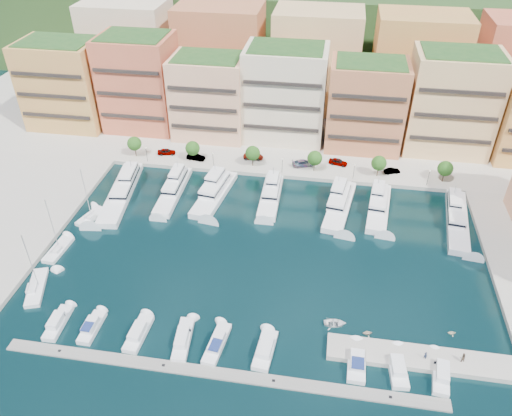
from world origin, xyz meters
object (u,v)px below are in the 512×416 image
object	(u,v)px
yacht_2	(215,191)
car_3	(303,163)
lamppost_3	(354,169)
cruiser_4	(217,344)
lamppost_1	(213,157)
yacht_0	(122,189)
tree_1	(193,148)
car_5	(392,171)
tender_3	(452,333)
car_2	(253,156)
sailboat_0	(37,288)
person_1	(463,357)
tree_0	(134,144)
cruiser_2	(138,334)
cruiser_7	(357,362)
cruiser_9	(441,374)
tree_3	(315,158)
cruiser_1	(92,327)
car_4	(338,162)
lamppost_0	(146,152)
yacht_3	(271,194)
tree_5	(445,169)
tree_4	(379,163)
cruiser_5	(265,350)
cruiser_3	(183,340)
sailboat_1	(58,250)
yacht_4	(340,203)
sailboat_2	(91,217)
cruiser_0	(58,323)
tender_0	(335,323)
person_0	(425,355)
yacht_5	(379,205)
lamppost_4	(429,175)
tender_1	(368,333)
yacht_1	(174,188)
yacht_6	(457,217)
car_0	(166,152)
tree_2	(253,153)

from	to	relation	value
yacht_2	car_3	world-z (taller)	yacht_2
lamppost_3	cruiser_4	size ratio (longest dim) A/B	0.46
lamppost_1	lamppost_3	distance (m)	36.00
yacht_0	tree_1	bearing A→B (deg)	50.95
car_3	car_5	bearing A→B (deg)	-110.47
tender_3	car_2	size ratio (longest dim) A/B	0.27
sailboat_0	person_1	size ratio (longest dim) A/B	7.19
tree_0	cruiser_2	bearing A→B (deg)	-69.43
cruiser_7	car_2	bearing A→B (deg)	113.89
cruiser_4	cruiser_9	size ratio (longest dim) A/B	1.07
tree_3	cruiser_1	bearing A→B (deg)	-120.85
tree_0	car_4	size ratio (longest dim) A/B	1.16
lamppost_0	cruiser_2	size ratio (longest dim) A/B	0.51
lamppost_3	yacht_3	bearing A→B (deg)	-151.93
tree_5	yacht_0	distance (m)	79.24
tree_4	cruiser_5	distance (m)	61.63
car_5	person_1	xyz separation A→B (m)	(7.77, -57.47, 0.24)
lamppost_1	cruiser_2	world-z (taller)	lamppost_1
tree_5	cruiser_3	distance (m)	76.93
cruiser_9	sailboat_1	distance (m)	77.01
tree_0	yacht_4	size ratio (longest dim) A/B	0.27
sailboat_2	car_3	size ratio (longest dim) A/B	2.31
cruiser_4	yacht_2	bearing A→B (deg)	103.45
yacht_4	car_3	distance (m)	18.82
cruiser_0	tender_0	world-z (taller)	cruiser_0
tree_5	person_0	world-z (taller)	tree_5
tree_3	person_1	xyz separation A→B (m)	(27.55, -55.45, -2.82)
cruiser_2	tree_3	bearing A→B (deg)	65.72
cruiser_1	cruiser_9	world-z (taller)	cruiser_1
tree_5	sailboat_0	distance (m)	95.82
cruiser_5	sailboat_2	size ratio (longest dim) A/B	0.63
cruiser_0	sailboat_1	distance (m)	21.00
yacht_5	cruiser_5	distance (m)	49.22
lamppost_4	tender_1	xyz separation A→B (m)	(-15.23, -49.18, -3.38)
lamppost_0	cruiser_3	distance (m)	61.54
cruiser_2	tender_3	size ratio (longest dim) A/B	5.68
yacht_1	car_4	size ratio (longest dim) A/B	4.23
yacht_6	car_4	xyz separation A→B (m)	(-27.11, 19.28, 0.62)
lamppost_3	yacht_2	distance (m)	35.01
yacht_6	tender_1	distance (m)	41.67
car_0	car_3	world-z (taller)	car_3
tree_3	sailboat_1	world-z (taller)	sailboat_1
tree_1	sailboat_2	size ratio (longest dim) A/B	0.43
tree_2	cruiser_9	world-z (taller)	tree_2
car_3	tree_0	bearing A→B (deg)	72.05
cruiser_4	sailboat_1	world-z (taller)	sailboat_1
tree_0	sailboat_1	world-z (taller)	sailboat_1
tree_1	tender_3	bearing A→B (deg)	-39.66
tender_1	tree_5	bearing A→B (deg)	-33.77
cruiser_1	tree_2	bearing A→B (deg)	72.16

